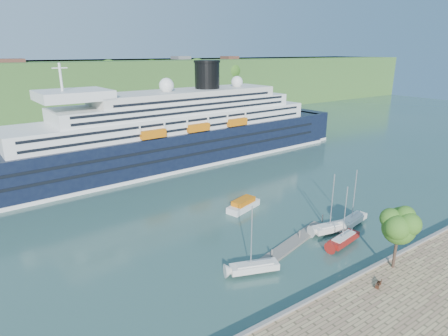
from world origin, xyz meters
TOP-DOWN VIEW (x-y plane):
  - ground at (0.00, 0.00)m, footprint 400.00×400.00m
  - far_hillside at (0.00, 145.00)m, footprint 400.00×50.00m
  - quay_coping at (0.00, -0.20)m, footprint 220.00×0.50m
  - cruise_ship at (4.67, 59.81)m, footprint 115.22×22.17m
  - park_bench at (0.46, -2.99)m, footprint 1.46×0.98m
  - promenade_tree at (5.81, -1.57)m, footprint 5.49×5.49m
  - floating_pontoon at (0.81, 11.51)m, footprint 17.20×6.36m
  - sailboat_white_near at (-8.92, 8.83)m, footprint 7.35×4.32m
  - sailboat_red at (6.87, 7.03)m, footprint 7.19×3.00m
  - sailboat_white_far at (8.56, 10.59)m, footprint 7.64×3.57m
  - tender_launch at (2.61, 26.13)m, footprint 7.76×4.54m
  - sailboat_extra at (13.59, 10.47)m, footprint 7.51×3.30m

SIDE VIEW (x-z plane):
  - ground at x=0.00m, z-range 0.00..0.00m
  - floating_pontoon at x=0.81m, z-range 0.00..0.38m
  - tender_launch at x=2.61m, z-range 0.00..2.03m
  - quay_coping at x=0.00m, z-range 1.00..1.30m
  - park_bench at x=0.46m, z-range 1.00..1.86m
  - sailboat_red at x=6.87m, z-range 0.00..9.00m
  - sailboat_white_near at x=-8.92m, z-range 0.00..9.17m
  - sailboat_extra at x=13.59m, z-range 0.00..9.38m
  - sailboat_white_far at x=8.56m, z-range 0.00..9.52m
  - promenade_tree at x=5.81m, z-range 1.00..10.09m
  - far_hillside at x=0.00m, z-range 0.00..24.00m
  - cruise_ship at x=4.67m, z-range 0.00..25.72m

